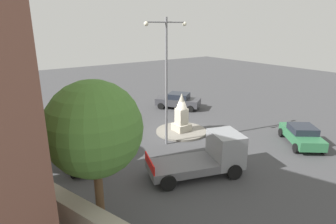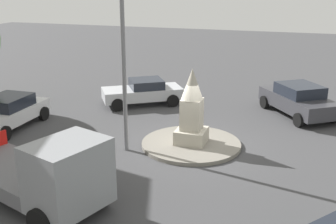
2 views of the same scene
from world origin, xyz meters
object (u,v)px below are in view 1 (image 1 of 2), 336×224
(monument, at_px, (182,114))
(car_green_approaching, at_px, (301,135))
(tree_near_wall, at_px, (94,129))
(car_dark_grey_far_side, at_px, (178,101))
(car_silver_parked_right, at_px, (108,117))
(streetlamp, at_px, (166,72))
(tree_mid_cluster, at_px, (0,112))
(truck_grey_passing, at_px, (208,156))
(car_white_waiting, at_px, (78,152))

(monument, bearing_deg, car_green_approaching, -51.56)
(car_green_approaching, xyz_separation_m, tree_near_wall, (-14.63, 0.21, 3.56))
(car_dark_grey_far_side, bearing_deg, car_silver_parked_right, -175.29)
(car_green_approaching, bearing_deg, streetlamp, 144.05)
(streetlamp, xyz_separation_m, tree_near_wall, (-7.04, -5.29, -0.82))
(car_green_approaching, bearing_deg, tree_mid_cluster, 156.43)
(car_dark_grey_far_side, height_order, truck_grey_passing, truck_grey_passing)
(monument, height_order, car_silver_parked_right, monument)
(truck_grey_passing, distance_m, tree_near_wall, 7.39)
(car_white_waiting, bearing_deg, car_dark_grey_far_side, 26.15)
(monument, bearing_deg, tree_mid_cluster, 176.40)
(streetlamp, relative_size, car_dark_grey_far_side, 1.86)
(car_green_approaching, bearing_deg, car_dark_grey_far_side, 96.93)
(car_silver_parked_right, xyz_separation_m, car_green_approaching, (9.27, -11.49, 0.03))
(monument, relative_size, car_dark_grey_far_side, 0.65)
(car_white_waiting, distance_m, tree_mid_cluster, 4.69)
(streetlamp, distance_m, truck_grey_passing, 6.19)
(tree_mid_cluster, bearing_deg, car_silver_parked_right, 27.38)
(truck_grey_passing, xyz_separation_m, tree_mid_cluster, (-9.05, 6.59, 2.54))
(monument, relative_size, car_silver_parked_right, 0.68)
(monument, distance_m, tree_near_wall, 11.69)
(tree_near_wall, bearing_deg, car_dark_grey_far_side, 42.17)
(monument, distance_m, car_dark_grey_far_side, 6.68)
(car_white_waiting, xyz_separation_m, truck_grey_passing, (5.54, -5.34, 0.29))
(monument, relative_size, tree_near_wall, 0.48)
(streetlamp, distance_m, car_white_waiting, 7.42)
(monument, distance_m, car_white_waiting, 8.28)
(car_green_approaching, height_order, truck_grey_passing, truck_grey_passing)
(car_dark_grey_far_side, height_order, car_silver_parked_right, car_dark_grey_far_side)
(monument, bearing_deg, truck_grey_passing, -114.72)
(streetlamp, distance_m, car_green_approaching, 10.35)
(car_white_waiting, distance_m, tree_near_wall, 7.03)
(streetlamp, bearing_deg, tree_near_wall, -143.06)
(truck_grey_passing, distance_m, tree_mid_cluster, 11.48)
(car_dark_grey_far_side, height_order, car_white_waiting, car_dark_grey_far_side)
(streetlamp, bearing_deg, car_dark_grey_far_side, 47.28)
(car_dark_grey_far_side, xyz_separation_m, tree_near_wall, (-13.16, -11.92, 3.49))
(streetlamp, xyz_separation_m, car_white_waiting, (-5.97, 0.69, -4.36))
(monument, distance_m, car_green_approaching, 8.60)
(monument, xyz_separation_m, tree_mid_cluster, (-11.75, 0.74, 2.10))
(monument, bearing_deg, streetlamp, -152.06)
(tree_near_wall, bearing_deg, truck_grey_passing, 5.55)
(car_silver_parked_right, distance_m, tree_near_wall, 12.99)
(car_green_approaching, height_order, tree_mid_cluster, tree_mid_cluster)
(car_green_approaching, relative_size, truck_grey_passing, 0.76)
(car_dark_grey_far_side, relative_size, truck_grey_passing, 0.82)
(streetlamp, bearing_deg, car_white_waiting, 173.40)
(tree_near_wall, bearing_deg, streetlamp, 36.94)
(car_dark_grey_far_side, distance_m, car_silver_parked_right, 7.82)
(streetlamp, relative_size, truck_grey_passing, 1.52)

